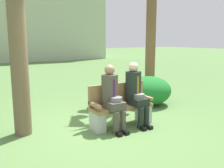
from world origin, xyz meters
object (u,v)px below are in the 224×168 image
(shrub_far_lawn, at_px, (110,95))
(building_backdrop, at_px, (26,5))
(park_bench, at_px, (120,107))
(shrub_near_bench, at_px, (149,91))
(seated_man_left, at_px, (112,94))
(seated_man_right, at_px, (136,91))

(shrub_far_lawn, relative_size, building_backdrop, 0.08)
(park_bench, height_order, shrub_near_bench, park_bench)
(seated_man_left, bearing_deg, shrub_far_lawn, 60.73)
(seated_man_right, relative_size, shrub_near_bench, 1.05)
(seated_man_left, distance_m, building_backdrop, 20.21)
(shrub_far_lawn, bearing_deg, park_bench, -112.18)
(park_bench, distance_m, shrub_near_bench, 1.93)
(park_bench, height_order, shrub_far_lawn, park_bench)
(seated_man_right, bearing_deg, seated_man_left, -179.80)
(seated_man_left, xyz_separation_m, seated_man_right, (0.59, 0.00, 0.01))
(shrub_near_bench, bearing_deg, park_bench, -147.54)
(park_bench, height_order, seated_man_left, seated_man_left)
(seated_man_left, relative_size, shrub_near_bench, 1.03)
(park_bench, bearing_deg, shrub_far_lawn, 67.82)
(seated_man_right, relative_size, shrub_far_lawn, 1.28)
(seated_man_left, height_order, seated_man_right, seated_man_right)
(park_bench, xyz_separation_m, building_backdrop, (2.67, 19.47, 4.37))
(seated_man_left, height_order, shrub_far_lawn, seated_man_left)
(shrub_far_lawn, xyz_separation_m, building_backdrop, (2.10, 18.05, 4.43))
(park_bench, xyz_separation_m, seated_man_left, (-0.28, -0.12, 0.34))
(park_bench, distance_m, seated_man_left, 0.46)
(park_bench, xyz_separation_m, shrub_far_lawn, (0.58, 1.41, -0.07))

